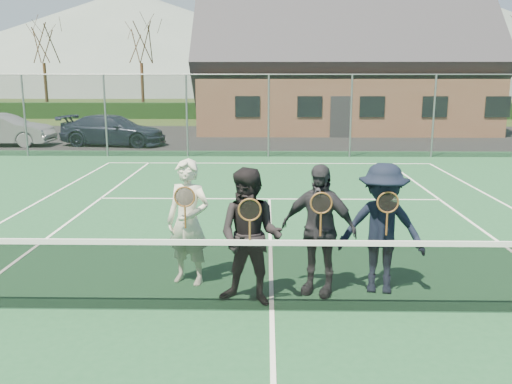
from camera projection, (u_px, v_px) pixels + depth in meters
ground at (268, 138)px, 26.44m from camera, size 220.00×220.00×0.00m
court_surface at (272, 312)px, 6.89m from camera, size 30.00×30.00×0.02m
tarmac_carpark at (186, 137)px, 26.52m from camera, size 40.00×12.00×0.01m
hedge_row at (268, 111)px, 38.06m from camera, size 40.00×1.20×1.10m
hill_west at (130, 42)px, 98.33m from camera, size 110.00×110.00×18.00m
hill_centre at (379, 30)px, 97.06m from camera, size 120.00×120.00×22.00m
car_b at (3, 130)px, 23.16m from camera, size 4.16×1.47×1.37m
car_c at (113, 130)px, 23.29m from camera, size 4.73×2.46×1.31m
court_markings at (272, 311)px, 6.89m from camera, size 11.03×23.83×0.01m
tennis_net at (272, 273)px, 6.78m from camera, size 11.68×0.08×1.10m
perimeter_fence at (269, 116)px, 19.77m from camera, size 30.07×0.07×3.02m
clubhouse at (342, 56)px, 29.44m from camera, size 15.60×8.20×7.70m
tree_a at (42, 35)px, 38.23m from camera, size 3.20×3.20×7.77m
tree_b at (140, 35)px, 38.10m from camera, size 3.20×3.20×7.77m
tree_c at (296, 34)px, 37.89m from camera, size 3.20×3.20×7.77m
tree_d at (440, 34)px, 37.70m from camera, size 3.20×3.20×7.77m
player_a at (188, 222)px, 7.67m from camera, size 0.76×0.63×1.80m
player_b at (250, 237)px, 6.97m from camera, size 1.03×0.90×1.80m
player_c at (318, 229)px, 7.31m from camera, size 1.14×0.83×1.80m
player_d at (382, 229)px, 7.35m from camera, size 1.27×0.88×1.80m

